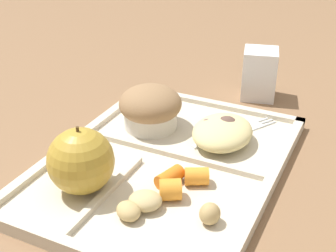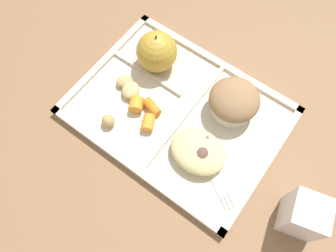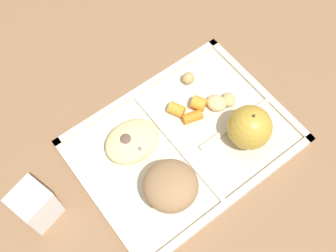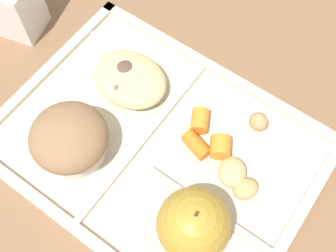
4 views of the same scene
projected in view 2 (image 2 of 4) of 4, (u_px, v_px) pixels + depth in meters
The scene contains 15 objects.
ground at pixel (178, 113), 0.64m from camera, with size 6.00×6.00×0.00m, color #846042.
lunch_tray at pixel (178, 112), 0.64m from camera, with size 0.39×0.29×0.02m.
green_apple at pixel (157, 52), 0.64m from camera, with size 0.08×0.08×0.09m.
bran_muffin at pixel (234, 101), 0.61m from camera, with size 0.09×0.09×0.07m.
carrot_slice_back at pixel (152, 107), 0.63m from camera, with size 0.02×0.02×0.04m, color orange.
carrot_slice_diagonal at pixel (136, 104), 0.63m from camera, with size 0.03×0.03×0.03m, color orange.
carrot_slice_edge at pixel (148, 123), 0.61m from camera, with size 0.02×0.02×0.03m, color orange.
potato_chunk_browned at pixel (131, 90), 0.64m from camera, with size 0.04×0.03×0.02m, color tan.
potato_chunk_wedge at pixel (108, 121), 0.61m from camera, with size 0.03×0.02×0.03m, color tan.
potato_chunk_large at pixel (124, 81), 0.65m from camera, with size 0.03×0.03×0.02m, color tan.
egg_noodle_pile at pixel (198, 151), 0.58m from camera, with size 0.10×0.08×0.04m, color beige.
meatball_back at pixel (205, 143), 0.59m from camera, with size 0.03×0.03×0.03m, color #755B4C.
meatball_side at pixel (201, 155), 0.58m from camera, with size 0.04×0.04×0.04m, color brown.
plastic_fork at pixel (213, 173), 0.58m from camera, with size 0.14×0.09×0.00m.
milk_carton at pixel (303, 215), 0.52m from camera, with size 0.06×0.06×0.09m, color white.
Camera 2 is at (0.15, -0.24, 0.58)m, focal length 34.95 mm.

